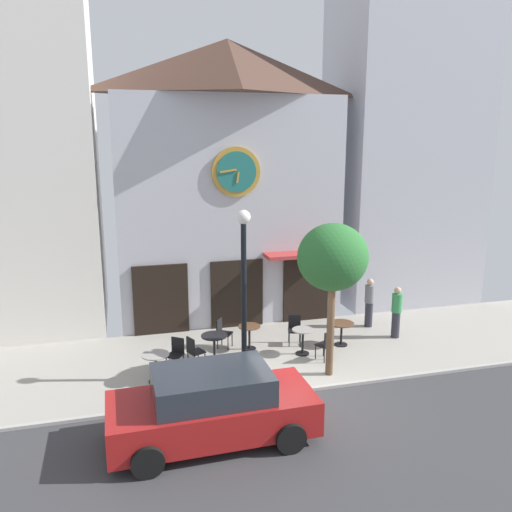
{
  "coord_description": "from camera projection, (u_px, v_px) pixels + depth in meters",
  "views": [
    {
      "loc": [
        -4.31,
        -11.16,
        6.21
      ],
      "look_at": [
        -0.66,
        2.51,
        2.99
      ],
      "focal_mm": 36.11,
      "sensor_mm": 36.0,
      "label": 1
    }
  ],
  "objects": [
    {
      "name": "cafe_chair_under_awning",
      "position": [
        222.0,
        331.0,
        15.62
      ],
      "size": [
        0.55,
        0.55,
        0.9
      ],
      "color": "black",
      "rests_on": "ground_plane"
    },
    {
      "name": "cafe_chair_corner",
      "position": [
        194.0,
        350.0,
        14.2
      ],
      "size": [
        0.53,
        0.53,
        0.9
      ],
      "color": "black",
      "rests_on": "ground_plane"
    },
    {
      "name": "street_lamp",
      "position": [
        244.0,
        296.0,
        13.14
      ],
      "size": [
        0.36,
        0.36,
        4.51
      ],
      "color": "black",
      "rests_on": "ground_plane"
    },
    {
      "name": "cafe_table_center_right",
      "position": [
        214.0,
        342.0,
        14.78
      ],
      "size": [
        0.76,
        0.76,
        0.72
      ],
      "color": "black",
      "rests_on": "ground_plane"
    },
    {
      "name": "cafe_chair_near_tree",
      "position": [
        326.0,
        343.0,
        14.67
      ],
      "size": [
        0.53,
        0.53,
        0.9
      ],
      "color": "black",
      "rests_on": "ground_plane"
    },
    {
      "name": "cafe_table_near_door",
      "position": [
        303.0,
        337.0,
        15.13
      ],
      "size": [
        0.64,
        0.64,
        0.77
      ],
      "color": "black",
      "rests_on": "ground_plane"
    },
    {
      "name": "neighbor_building_right",
      "position": [
        405.0,
        127.0,
        19.66
      ],
      "size": [
        5.32,
        3.85,
        13.31
      ],
      "color": "#B2B2BC",
      "rests_on": "ground_plane"
    },
    {
      "name": "cafe_table_leftmost",
      "position": [
        156.0,
        362.0,
        13.37
      ],
      "size": [
        0.72,
        0.72,
        0.77
      ],
      "color": "black",
      "rests_on": "ground_plane"
    },
    {
      "name": "pedestrian_grey",
      "position": [
        369.0,
        302.0,
        17.3
      ],
      "size": [
        0.41,
        0.41,
        1.67
      ],
      "color": "#2D2D38",
      "rests_on": "ground_plane"
    },
    {
      "name": "cafe_table_center",
      "position": [
        249.0,
        333.0,
        15.48
      ],
      "size": [
        0.67,
        0.67,
        0.74
      ],
      "color": "black",
      "rests_on": "ground_plane"
    },
    {
      "name": "cafe_chair_left_end",
      "position": [
        176.0,
        352.0,
        14.09
      ],
      "size": [
        0.56,
        0.56,
        0.9
      ],
      "color": "black",
      "rests_on": "ground_plane"
    },
    {
      "name": "cafe_table_near_curb",
      "position": [
        342.0,
        329.0,
        15.78
      ],
      "size": [
        0.75,
        0.75,
        0.72
      ],
      "color": "black",
      "rests_on": "ground_plane"
    },
    {
      "name": "parked_car_red",
      "position": [
        212.0,
        406.0,
        10.75
      ],
      "size": [
        4.33,
        2.08,
        1.55
      ],
      "color": "maroon",
      "rests_on": "ground_plane"
    },
    {
      "name": "street_tree",
      "position": [
        333.0,
        258.0,
        13.22
      ],
      "size": [
        1.86,
        1.67,
        4.14
      ],
      "color": "brown",
      "rests_on": "ground_plane"
    },
    {
      "name": "cafe_chair_mid_row",
      "position": [
        295.0,
        327.0,
        15.91
      ],
      "size": [
        0.5,
        0.5,
        0.9
      ],
      "color": "black",
      "rests_on": "ground_plane"
    },
    {
      "name": "pedestrian_green",
      "position": [
        396.0,
        312.0,
        16.34
      ],
      "size": [
        0.44,
        0.44,
        1.67
      ],
      "color": "#2D2D38",
      "rests_on": "ground_plane"
    },
    {
      "name": "ground_plane",
      "position": [
        319.0,
        409.0,
        12.19
      ],
      "size": [
        26.56,
        11.76,
        0.13
      ],
      "color": "#9E998E"
    },
    {
      "name": "clock_building",
      "position": [
        229.0,
        181.0,
        17.49
      ],
      "size": [
        7.57,
        3.43,
        9.36
      ],
      "color": "#B2B2BC",
      "rests_on": "ground_plane"
    }
  ]
}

